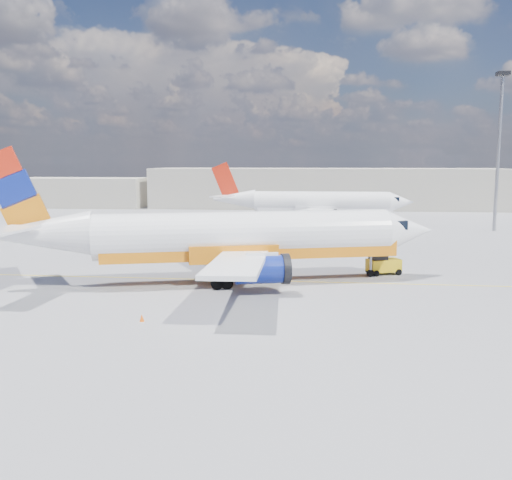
# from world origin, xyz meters

# --- Properties ---
(ground) EXTENTS (240.00, 240.00, 0.00)m
(ground) POSITION_xyz_m (0.00, 0.00, 0.00)
(ground) COLOR slate
(ground) RESTS_ON ground
(taxi_line) EXTENTS (70.00, 0.15, 0.01)m
(taxi_line) POSITION_xyz_m (0.00, 3.00, 0.01)
(taxi_line) COLOR yellow
(taxi_line) RESTS_ON ground
(terminal_main) EXTENTS (70.00, 14.00, 8.00)m
(terminal_main) POSITION_xyz_m (5.00, 75.00, 4.00)
(terminal_main) COLOR #AAA292
(terminal_main) RESTS_ON ground
(terminal_annex) EXTENTS (26.00, 10.00, 6.00)m
(terminal_annex) POSITION_xyz_m (-45.00, 72.00, 3.00)
(terminal_annex) COLOR #AAA292
(terminal_annex) RESTS_ON ground
(main_jet) EXTENTS (35.40, 26.97, 10.71)m
(main_jet) POSITION_xyz_m (-3.07, 2.31, 3.57)
(main_jet) COLOR white
(main_jet) RESTS_ON ground
(second_jet) EXTENTS (30.88, 24.44, 9.36)m
(second_jet) POSITION_xyz_m (3.18, 45.89, 3.12)
(second_jet) COLOR white
(second_jet) RESTS_ON ground
(gse_tug) EXTENTS (3.05, 2.51, 1.92)m
(gse_tug) POSITION_xyz_m (9.25, 6.77, 0.91)
(gse_tug) COLOR black
(gse_tug) RESTS_ON ground
(traffic_cone) EXTENTS (0.35, 0.35, 0.49)m
(traffic_cone) POSITION_xyz_m (-6.60, -9.53, 0.24)
(traffic_cone) COLOR white
(traffic_cone) RESTS_ON ground
(floodlight_mast) EXTENTS (1.55, 1.55, 21.21)m
(floodlight_mast) POSITION_xyz_m (27.72, 39.06, 12.71)
(floodlight_mast) COLOR gray
(floodlight_mast) RESTS_ON ground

